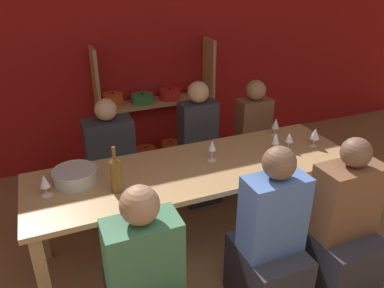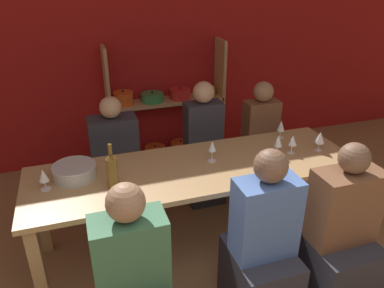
% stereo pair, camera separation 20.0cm
% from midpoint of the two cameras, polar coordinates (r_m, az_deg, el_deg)
% --- Properties ---
extents(wall_back_red, '(8.80, 0.06, 2.70)m').
position_cam_midpoint_polar(wall_back_red, '(4.39, -12.78, 14.19)').
color(wall_back_red, '#A31919').
rests_on(wall_back_red, ground_plane).
extents(shelf_unit, '(1.38, 0.30, 1.40)m').
position_cam_midpoint_polar(shelf_unit, '(4.52, -6.55, 4.00)').
color(shelf_unit, tan).
rests_on(shelf_unit, ground_plane).
extents(dining_table, '(2.58, 0.81, 0.76)m').
position_cam_midpoint_polar(dining_table, '(2.96, -1.19, -4.97)').
color(dining_table, tan).
rests_on(dining_table, ground_plane).
extents(mixing_bowl, '(0.32, 0.32, 0.10)m').
position_cam_midpoint_polar(mixing_bowl, '(2.85, -19.37, -4.58)').
color(mixing_bowl, '#B7BABC').
rests_on(mixing_bowl, dining_table).
extents(wine_bottle_green, '(0.08, 0.08, 0.34)m').
position_cam_midpoint_polar(wine_bottle_green, '(2.62, -13.70, -4.47)').
color(wine_bottle_green, brown).
rests_on(wine_bottle_green, dining_table).
extents(wine_glass_empty_a, '(0.07, 0.07, 0.17)m').
position_cam_midpoint_polar(wine_glass_empty_a, '(2.95, 1.14, -0.37)').
color(wine_glass_empty_a, white).
rests_on(wine_glass_empty_a, dining_table).
extents(wine_glass_red_a, '(0.07, 0.07, 0.16)m').
position_cam_midpoint_polar(wine_glass_red_a, '(2.74, -23.55, -5.35)').
color(wine_glass_red_a, white).
rests_on(wine_glass_red_a, dining_table).
extents(wine_glass_red_b, '(0.07, 0.07, 0.17)m').
position_cam_midpoint_polar(wine_glass_red_b, '(3.47, 11.03, 3.01)').
color(wine_glass_red_b, white).
rests_on(wine_glass_red_b, dining_table).
extents(wine_glass_empty_b, '(0.07, 0.07, 0.15)m').
position_cam_midpoint_polar(wine_glass_empty_b, '(3.21, 12.90, 0.91)').
color(wine_glass_empty_b, white).
rests_on(wine_glass_empty_b, dining_table).
extents(wine_glass_white_a, '(0.07, 0.07, 0.17)m').
position_cam_midpoint_polar(wine_glass_white_a, '(3.14, 10.88, 0.70)').
color(wine_glass_white_a, white).
rests_on(wine_glass_white_a, dining_table).
extents(wine_glass_empty_c, '(0.08, 0.08, 0.17)m').
position_cam_midpoint_polar(wine_glass_empty_c, '(3.33, 16.62, 1.47)').
color(wine_glass_empty_c, white).
rests_on(wine_glass_empty_c, dining_table).
extents(person_near_a, '(0.45, 0.56, 1.19)m').
position_cam_midpoint_polar(person_near_a, '(2.91, 19.57, -12.97)').
color(person_near_a, '#2D2D38').
rests_on(person_near_a, ground_plane).
extents(person_far_a, '(0.43, 0.54, 1.15)m').
position_cam_midpoint_polar(person_far_a, '(3.59, -13.60, -4.49)').
color(person_far_a, '#2D2D38').
rests_on(person_far_a, ground_plane).
extents(person_far_b, '(0.35, 0.44, 1.22)m').
position_cam_midpoint_polar(person_far_b, '(3.72, -0.66, -1.89)').
color(person_far_b, '#2D2D38').
rests_on(person_far_b, ground_plane).
extents(person_near_c, '(0.40, 0.50, 1.23)m').
position_cam_midpoint_polar(person_near_c, '(2.61, 9.41, -16.10)').
color(person_near_c, '#2D2D38').
rests_on(person_near_c, ground_plane).
extents(person_far_c, '(0.34, 0.43, 1.17)m').
position_cam_midpoint_polar(person_far_c, '(3.98, 7.63, -0.55)').
color(person_far_c, '#2D2D38').
rests_on(person_far_c, ground_plane).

